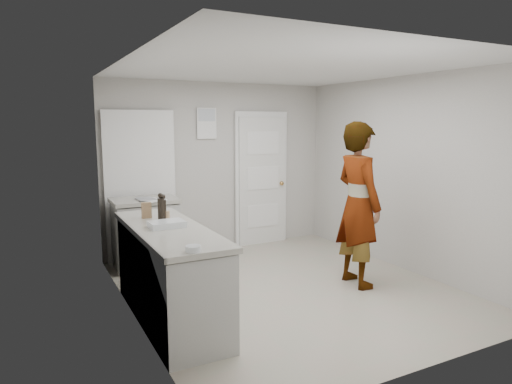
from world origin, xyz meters
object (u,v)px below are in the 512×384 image
cake_mix_box (146,210)px  egg_bowl (193,249)px  oil_cruet_a (163,208)px  baking_dish (167,224)px  spice_jar (167,215)px  person (358,205)px  oil_cruet_b (161,207)px

cake_mix_box → egg_bowl: size_ratio=1.35×
oil_cruet_a → baking_dish: oil_cruet_a is taller
spice_jar → oil_cruet_a: size_ratio=0.33×
person → spice_jar: bearing=83.4°
person → cake_mix_box: 2.41m
person → egg_bowl: 2.49m
person → egg_bowl: (-2.33, -0.86, -0.01)m
oil_cruet_b → baking_dish: size_ratio=0.86×
person → baking_dish: (-2.28, 0.05, -0.01)m
person → spice_jar: 2.21m
person → oil_cruet_a: size_ratio=7.23×
cake_mix_box → baking_dish: (0.07, -0.50, -0.06)m
cake_mix_box → egg_bowl: 1.41m
oil_cruet_b → baking_dish: bearing=-96.2°
oil_cruet_a → spice_jar: bearing=-6.0°
cake_mix_box → oil_cruet_b: size_ratio=0.58×
oil_cruet_b → cake_mix_box: bearing=118.7°
cake_mix_box → baking_dish: 0.51m
baking_dish → spice_jar: bearing=73.1°
oil_cruet_b → person: bearing=-9.3°
oil_cruet_b → baking_dish: oil_cruet_b is taller
person → egg_bowl: size_ratio=15.81×
person → spice_jar: size_ratio=21.78×
oil_cruet_a → baking_dish: bearing=-100.6°
person → oil_cruet_b: size_ratio=6.79×
cake_mix_box → egg_bowl: cake_mix_box is taller
spice_jar → egg_bowl: spice_jar is taller
egg_bowl → person: bearing=20.2°
spice_jar → egg_bowl: (-0.16, -1.24, -0.02)m
cake_mix_box → spice_jar: cake_mix_box is taller
spice_jar → egg_bowl: size_ratio=0.73×
person → egg_bowl: bearing=113.6°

